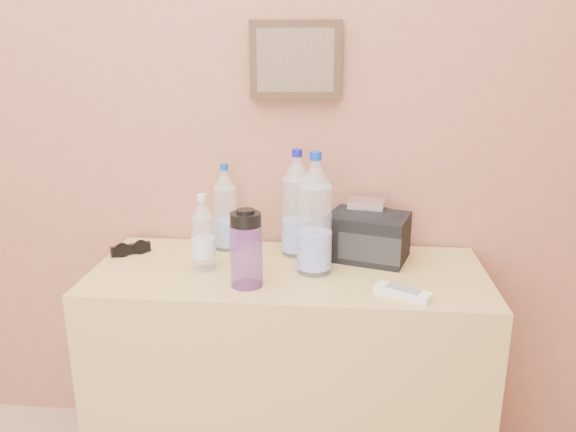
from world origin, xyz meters
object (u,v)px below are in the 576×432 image
object	(u,v)px
dresser	(288,376)
nalgene_bottle	(246,249)
pet_small	(203,237)
foil_packet	(367,203)
pet_large_d	(315,221)
ac_remote	(403,293)
pet_large_c	(297,209)
toiletry_bag	(368,234)
pet_large_b	(226,212)
sunglasses	(131,249)

from	to	relation	value
dresser	nalgene_bottle	xyz separation A→B (m)	(-0.11, -0.13, 0.50)
pet_small	foil_packet	world-z (taller)	pet_small
pet_large_d	ac_remote	size ratio (longest dim) A/B	2.37
pet_large_c	toiletry_bag	distance (m)	0.25
pet_large_b	sunglasses	world-z (taller)	pet_large_b
sunglasses	toiletry_bag	bearing A→B (deg)	-31.94
dresser	sunglasses	world-z (taller)	sunglasses
pet_large_c	pet_small	world-z (taller)	pet_large_c
pet_large_b	sunglasses	bearing A→B (deg)	-164.41
pet_large_d	pet_small	bearing A→B (deg)	-178.59
pet_small	ac_remote	xyz separation A→B (m)	(0.60, -0.15, -0.10)
foil_packet	ac_remote	bearing A→B (deg)	-73.16
foil_packet	pet_large_b	bearing A→B (deg)	176.16
nalgene_bottle	ac_remote	bearing A→B (deg)	-4.54
toiletry_bag	foil_packet	bearing A→B (deg)	127.87
pet_large_b	pet_large_c	size ratio (longest dim) A/B	0.83
dresser	pet_large_b	distance (m)	0.59
dresser	nalgene_bottle	size ratio (longest dim) A/B	5.32
dresser	pet_large_d	xyz separation A→B (m)	(0.08, -0.01, 0.55)
pet_large_b	toiletry_bag	xyz separation A→B (m)	(0.48, -0.05, -0.05)
pet_small	sunglasses	bearing A→B (deg)	158.78
sunglasses	foil_packet	size ratio (longest dim) A/B	1.18
nalgene_bottle	sunglasses	bearing A→B (deg)	153.00
ac_remote	pet_large_b	bearing A→B (deg)	178.14
foil_packet	toiletry_bag	bearing A→B (deg)	-68.98
pet_large_b	nalgene_bottle	size ratio (longest dim) A/B	1.29
pet_large_c	toiletry_bag	xyz separation A→B (m)	(0.24, -0.02, -0.07)
sunglasses	dresser	bearing A→B (deg)	-43.95
dresser	pet_large_c	world-z (taller)	pet_large_c
ac_remote	sunglasses	bearing A→B (deg)	-167.00
dresser	pet_large_c	xyz separation A→B (m)	(0.01, 0.14, 0.54)
pet_large_b	nalgene_bottle	bearing A→B (deg)	-68.36
pet_large_c	foil_packet	distance (m)	0.23
sunglasses	ac_remote	world-z (taller)	sunglasses
sunglasses	toiletry_bag	size ratio (longest dim) A/B	0.53
pet_large_d	ac_remote	bearing A→B (deg)	-31.36
toiletry_bag	pet_small	bearing A→B (deg)	-147.37
pet_large_b	pet_large_c	distance (m)	0.25
pet_small	sunglasses	xyz separation A→B (m)	(-0.28, 0.11, -0.09)
dresser	foil_packet	distance (m)	0.63
pet_small	pet_large_b	bearing A→B (deg)	80.78
nalgene_bottle	foil_packet	bearing A→B (deg)	38.02
pet_small	dresser	bearing A→B (deg)	4.11
nalgene_bottle	foil_packet	distance (m)	0.45
dresser	pet_large_b	world-z (taller)	pet_large_b
dresser	toiletry_bag	xyz separation A→B (m)	(0.25, 0.13, 0.47)
pet_large_b	nalgene_bottle	world-z (taller)	pet_large_b
dresser	foil_packet	world-z (taller)	foil_packet
pet_large_c	ac_remote	xyz separation A→B (m)	(0.32, -0.31, -0.15)
ac_remote	toiletry_bag	xyz separation A→B (m)	(-0.09, 0.29, 0.07)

